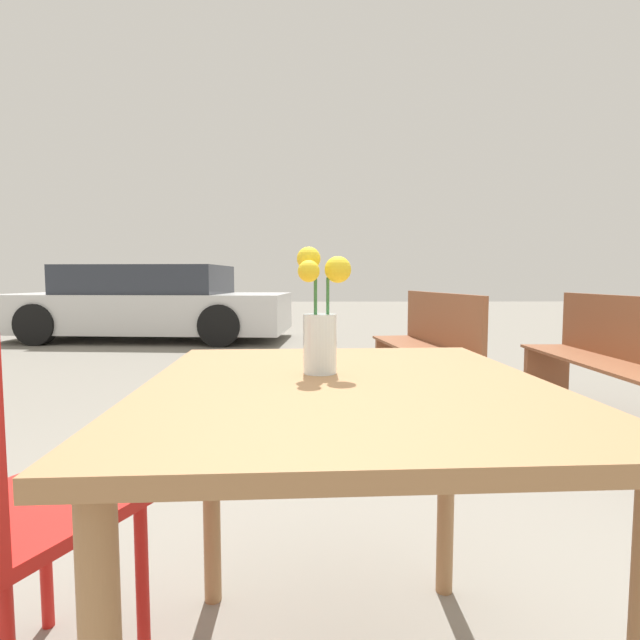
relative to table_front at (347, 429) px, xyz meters
name	(u,v)px	position (x,y,z in m)	size (l,w,h in m)	color
table_front	(347,429)	(0.00, 0.00, 0.00)	(0.86, 1.00, 0.74)	#9E7047
flower_vase	(320,322)	(-0.05, 0.09, 0.21)	(0.12, 0.11, 0.28)	silver
bench_near	(428,346)	(0.79, 2.71, -0.19)	(0.55, 1.45, 0.85)	brown
bench_middle	(617,360)	(1.78, 1.98, -0.18)	(0.37, 1.62, 0.85)	brown
parked_car	(149,304)	(-2.68, 6.85, -0.08)	(4.44, 2.00, 1.16)	silver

